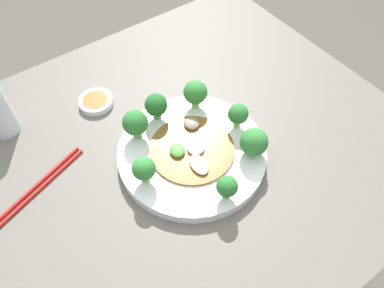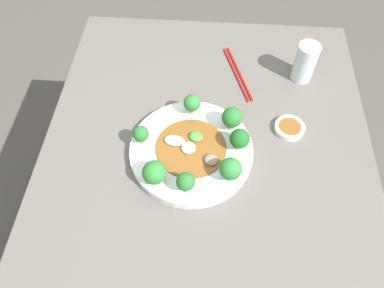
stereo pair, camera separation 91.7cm
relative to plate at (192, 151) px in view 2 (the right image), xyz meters
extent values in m
plane|color=#4C4742|center=(-0.02, 0.04, -0.79)|extent=(8.00, 8.00, 0.00)
cube|color=#5B5651|center=(-0.02, 0.04, -0.40)|extent=(1.04, 0.87, 0.78)
cylinder|color=silver|center=(0.00, 0.00, 0.00)|extent=(0.32, 0.32, 0.02)
cylinder|color=#89B76B|center=(-0.12, -0.01, 0.02)|extent=(0.02, 0.02, 0.02)
sphere|color=#2D7533|center=(-0.12, -0.01, 0.05)|extent=(0.05, 0.05, 0.05)
cylinder|color=#70A356|center=(-0.01, 0.12, 0.02)|extent=(0.02, 0.02, 0.02)
sphere|color=#1E5B23|center=(-0.01, 0.12, 0.05)|extent=(0.05, 0.05, 0.05)
cylinder|color=#89B76B|center=(0.12, 0.00, 0.02)|extent=(0.02, 0.02, 0.02)
sphere|color=#286B2D|center=(0.12, 0.00, 0.05)|extent=(0.04, 0.04, 0.04)
cylinder|color=#7AAD5B|center=(0.10, -0.08, 0.02)|extent=(0.02, 0.02, 0.01)
sphere|color=#2D7533|center=(0.10, -0.08, 0.05)|extent=(0.06, 0.06, 0.06)
cylinder|color=#89B76B|center=(0.08, 0.10, 0.02)|extent=(0.02, 0.02, 0.02)
sphere|color=#2D7533|center=(0.08, 0.10, 0.06)|extent=(0.05, 0.05, 0.05)
cylinder|color=#70A356|center=(-0.01, -0.13, 0.02)|extent=(0.01, 0.01, 0.02)
sphere|color=#286B2D|center=(-0.01, -0.13, 0.05)|extent=(0.04, 0.04, 0.04)
cylinder|color=#70A356|center=(-0.07, 0.10, 0.02)|extent=(0.02, 0.02, 0.02)
sphere|color=#286B2D|center=(-0.07, 0.10, 0.06)|extent=(0.05, 0.05, 0.05)
cylinder|color=brown|center=(0.00, 0.00, 0.02)|extent=(0.18, 0.18, 0.01)
ellipsoid|color=gray|center=(0.04, 0.05, 0.02)|extent=(0.04, 0.04, 0.02)
ellipsoid|color=#4C933D|center=(-0.03, 0.01, 0.02)|extent=(0.04, 0.04, 0.01)
ellipsoid|color=silver|center=(-0.01, -0.04, 0.02)|extent=(0.04, 0.06, 0.01)
ellipsoid|color=silver|center=(0.00, -0.01, 0.02)|extent=(0.04, 0.04, 0.01)
cylinder|color=silver|center=(-0.30, 0.31, 0.05)|extent=(0.06, 0.06, 0.12)
cylinder|color=red|center=(-0.30, 0.13, -0.01)|extent=(0.22, 0.08, 0.01)
cylinder|color=red|center=(-0.30, 0.11, -0.01)|extent=(0.22, 0.08, 0.01)
cylinder|color=silver|center=(-0.10, 0.26, 0.00)|extent=(0.08, 0.08, 0.01)
cylinder|color=brown|center=(-0.10, 0.26, 0.00)|extent=(0.06, 0.06, 0.00)
camera|label=1|loc=(-0.27, -0.38, 0.65)|focal=35.00mm
camera|label=2|loc=(0.53, 0.04, 0.81)|focal=35.00mm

